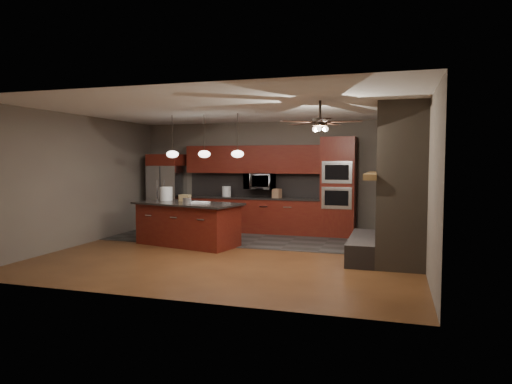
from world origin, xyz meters
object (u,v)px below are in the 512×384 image
(oven_tower, at_px, (338,187))
(cardboard_box, at_px, (185,198))
(counter_box, at_px, (277,193))
(kitchen_island, at_px, (188,224))
(counter_bucket, at_px, (227,191))
(refrigerator, at_px, (167,192))
(white_bucket, at_px, (166,194))
(microwave, at_px, (260,181))
(paint_can, at_px, (187,201))
(paint_tray, at_px, (200,203))

(oven_tower, bearing_deg, cardboard_box, -150.72)
(oven_tower, height_order, counter_box, oven_tower)
(kitchen_island, relative_size, counter_bucket, 9.60)
(oven_tower, height_order, counter_bucket, oven_tower)
(refrigerator, distance_m, white_bucket, 1.84)
(cardboard_box, relative_size, counter_box, 1.02)
(counter_bucket, xyz_separation_m, counter_box, (1.35, -0.05, -0.02))
(microwave, bearing_deg, kitchen_island, -114.94)
(oven_tower, distance_m, white_bucket, 4.05)
(oven_tower, height_order, refrigerator, oven_tower)
(microwave, bearing_deg, paint_can, -110.14)
(kitchen_island, relative_size, counter_box, 11.19)
(white_bucket, height_order, paint_tray, white_bucket)
(microwave, height_order, kitchen_island, microwave)
(paint_tray, bearing_deg, counter_bucket, 94.08)
(oven_tower, bearing_deg, paint_tray, -140.75)
(cardboard_box, bearing_deg, paint_tray, -31.65)
(kitchen_island, height_order, white_bucket, white_bucket)
(microwave, height_order, paint_tray, microwave)
(cardboard_box, bearing_deg, oven_tower, 32.85)
(paint_tray, bearing_deg, microwave, 71.71)
(cardboard_box, distance_m, counter_bucket, 1.81)
(microwave, bearing_deg, refrigerator, -177.05)
(white_bucket, xyz_separation_m, counter_bucket, (0.82, 1.71, -0.04))
(oven_tower, relative_size, paint_can, 13.26)
(oven_tower, bearing_deg, white_bucket, -155.15)
(oven_tower, bearing_deg, paint_can, -140.71)
(cardboard_box, bearing_deg, counter_box, 49.68)
(counter_bucket, distance_m, counter_box, 1.35)
(oven_tower, height_order, cardboard_box, oven_tower)
(kitchen_island, height_order, counter_bucket, counter_bucket)
(kitchen_island, relative_size, paint_tray, 6.81)
(kitchen_island, xyz_separation_m, counter_box, (1.46, 2.03, 0.55))
(oven_tower, xyz_separation_m, kitchen_island, (-2.96, -2.07, -0.73))
(oven_tower, bearing_deg, microwave, 178.34)
(oven_tower, distance_m, counter_box, 1.51)
(oven_tower, bearing_deg, counter_bucket, 179.85)
(kitchen_island, bearing_deg, paint_tray, -0.55)
(kitchen_island, height_order, cardboard_box, cardboard_box)
(refrigerator, xyz_separation_m, paint_can, (1.67, -2.26, -0.01))
(oven_tower, xyz_separation_m, paint_tray, (-2.64, -2.15, -0.25))
(refrigerator, distance_m, counter_bucket, 1.67)
(kitchen_island, xyz_separation_m, paint_tray, (0.33, -0.08, 0.47))
(paint_can, xyz_separation_m, counter_bucket, (-0.00, 2.34, 0.05))
(refrigerator, relative_size, counter_bucket, 7.64)
(counter_box, bearing_deg, oven_tower, 22.79)
(kitchen_island, relative_size, paint_can, 13.90)
(white_bucket, xyz_separation_m, paint_tray, (1.04, -0.45, -0.13))
(counter_bucket, bearing_deg, microwave, 3.26)
(paint_can, bearing_deg, paint_tray, 39.80)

